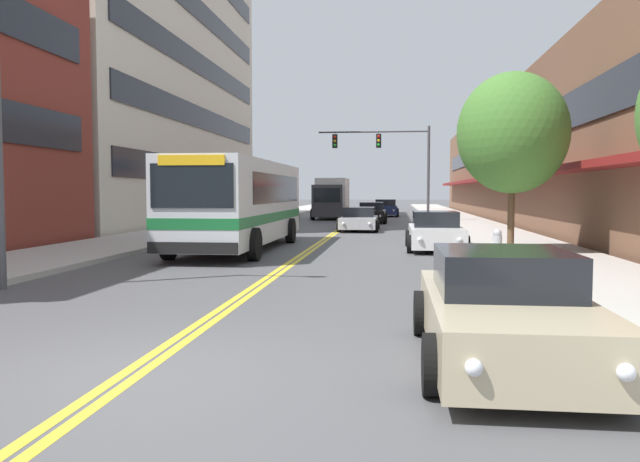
# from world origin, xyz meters

# --- Properties ---
(ground_plane) EXTENTS (240.00, 240.00, 0.00)m
(ground_plane) POSITION_xyz_m (0.00, 37.00, 0.00)
(ground_plane) COLOR #4C4C4F
(sidewalk_left) EXTENTS (3.96, 106.00, 0.15)m
(sidewalk_left) POSITION_xyz_m (-7.48, 37.00, 0.07)
(sidewalk_left) COLOR #B2ADA5
(sidewalk_left) RESTS_ON ground_plane
(sidewalk_right) EXTENTS (3.96, 106.00, 0.15)m
(sidewalk_right) POSITION_xyz_m (7.48, 37.00, 0.07)
(sidewalk_right) COLOR #B2ADA5
(sidewalk_right) RESTS_ON ground_plane
(centre_line) EXTENTS (0.34, 106.00, 0.01)m
(centre_line) POSITION_xyz_m (0.00, 37.00, 0.00)
(centre_line) COLOR yellow
(centre_line) RESTS_ON ground_plane
(office_tower_left) EXTENTS (12.08, 29.44, 24.18)m
(office_tower_left) POSITION_xyz_m (-15.69, 33.58, 12.09)
(office_tower_left) COLOR beige
(office_tower_left) RESTS_ON ground_plane
(storefront_row_right) EXTENTS (9.10, 68.00, 8.38)m
(storefront_row_right) POSITION_xyz_m (13.68, 37.00, 4.18)
(storefront_row_right) COLOR brown
(storefront_row_right) RESTS_ON ground_plane
(city_bus) EXTENTS (2.95, 10.86, 3.12)m
(city_bus) POSITION_xyz_m (-2.53, 15.15, 1.77)
(city_bus) COLOR silver
(city_bus) RESTS_ON ground_plane
(car_charcoal_parked_left_mid) EXTENTS (2.04, 4.14, 1.42)m
(car_charcoal_parked_left_mid) POSITION_xyz_m (-4.39, 25.10, 0.65)
(car_charcoal_parked_left_mid) COLOR #232328
(car_charcoal_parked_left_mid) RESTS_ON ground_plane
(car_red_parked_left_far) EXTENTS (1.98, 4.21, 1.26)m
(car_red_parked_left_far) POSITION_xyz_m (-4.38, 33.18, 0.59)
(car_red_parked_left_far) COLOR maroon
(car_red_parked_left_far) RESTS_ON ground_plane
(car_beige_parked_right_foreground) EXTENTS (2.07, 4.53, 1.36)m
(car_beige_parked_right_foreground) POSITION_xyz_m (4.28, 0.90, 0.63)
(car_beige_parked_right_foreground) COLOR #BCAD89
(car_beige_parked_right_foreground) RESTS_ON ground_plane
(car_white_parked_right_mid) EXTENTS (2.07, 4.59, 1.37)m
(car_white_parked_right_mid) POSITION_xyz_m (4.43, 15.75, 0.63)
(car_white_parked_right_mid) COLOR white
(car_white_parked_right_mid) RESTS_ON ground_plane
(car_silver_moving_lead) EXTENTS (2.12, 4.87, 1.25)m
(car_silver_moving_lead) POSITION_xyz_m (1.11, 26.45, 0.58)
(car_silver_moving_lead) COLOR #B7B7BC
(car_silver_moving_lead) RESTS_ON ground_plane
(car_black_moving_second) EXTENTS (2.04, 4.70, 1.37)m
(car_black_moving_second) POSITION_xyz_m (1.46, 34.98, 0.63)
(car_black_moving_second) COLOR black
(car_black_moving_second) RESTS_ON ground_plane
(car_navy_moving_third) EXTENTS (2.21, 4.18, 1.42)m
(car_navy_moving_third) POSITION_xyz_m (2.25, 46.01, 0.66)
(car_navy_moving_third) COLOR #19234C
(car_navy_moving_third) RESTS_ON ground_plane
(box_truck) EXTENTS (2.57, 6.56, 3.10)m
(box_truck) POSITION_xyz_m (-1.81, 40.80, 1.59)
(box_truck) COLOR #38383D
(box_truck) RESTS_ON ground_plane
(traffic_signal_mast) EXTENTS (7.42, 0.38, 6.41)m
(traffic_signal_mast) POSITION_xyz_m (2.64, 35.15, 4.62)
(traffic_signal_mast) COLOR #47474C
(traffic_signal_mast) RESTS_ON ground_plane
(street_lamp_left_near) EXTENTS (2.34, 0.28, 7.88)m
(street_lamp_left_near) POSITION_xyz_m (-4.98, 5.45, 4.70)
(street_lamp_left_near) COLOR #47474C
(street_lamp_left_near) RESTS_ON ground_plane
(street_tree_right_mid) EXTENTS (3.53, 3.53, 5.74)m
(street_tree_right_mid) POSITION_xyz_m (6.71, 13.92, 3.95)
(street_tree_right_mid) COLOR brown
(street_tree_right_mid) RESTS_ON sidewalk_right
(fire_hydrant) EXTENTS (0.36, 0.28, 0.84)m
(fire_hydrant) POSITION_xyz_m (5.95, 11.78, 0.57)
(fire_hydrant) COLOR #B7B7BC
(fire_hydrant) RESTS_ON sidewalk_right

